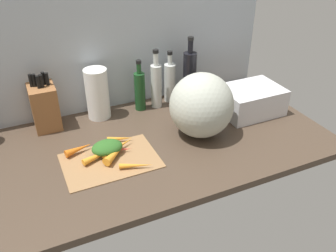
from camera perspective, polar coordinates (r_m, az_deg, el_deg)
ground_plane at (r=151.47cm, az=-6.12°, el=-3.66°), size 170.00×80.00×3.00cm
wall_back at (r=170.62cm, az=-11.10°, el=11.99°), size 170.00×3.00×60.00cm
cutting_board at (r=142.94cm, az=-9.11°, el=-5.39°), size 36.70×25.08×0.80cm
carrot_0 at (r=136.76cm, az=-5.06°, el=-6.25°), size 12.74×6.43×2.02cm
carrot_1 at (r=142.33cm, az=-8.41°, el=-4.40°), size 11.59×10.43×3.59cm
carrot_2 at (r=148.46cm, az=-13.98°, el=-3.55°), size 11.67×5.78×3.01cm
carrot_3 at (r=152.39cm, az=-7.59°, el=-1.99°), size 10.92×5.26×2.20cm
carrot_4 at (r=146.60cm, az=-7.96°, el=-3.32°), size 15.36×9.48×2.99cm
carrot_5 at (r=145.93cm, az=-7.78°, el=-3.71°), size 10.22×5.20×2.07cm
carrot_6 at (r=143.89cm, az=-10.58°, el=-4.43°), size 16.00×7.58×2.62cm
carrot_greens_pile at (r=145.01cm, az=-9.63°, el=-3.37°), size 12.40×9.54×5.24cm
winter_squash at (r=151.66cm, az=5.33°, el=3.28°), size 27.28×26.86×27.86cm
knife_block at (r=166.97cm, az=-18.99°, el=2.98°), size 11.04×13.75×25.41cm
paper_towel_roll at (r=168.46cm, az=-11.13°, el=5.03°), size 10.51×10.51×23.81cm
bottle_0 at (r=173.47cm, az=-4.49°, el=5.69°), size 5.25×5.25×25.21cm
bottle_1 at (r=174.78cm, az=-1.87°, el=6.62°), size 5.28×5.28×29.31cm
bottle_2 at (r=181.14cm, az=0.28°, el=7.06°), size 5.71×5.71×26.22cm
bottle_3 at (r=180.90cm, az=3.43°, el=7.97°), size 6.65×6.65×33.01cm
dish_rack at (r=176.30cm, az=12.93°, el=4.02°), size 28.29×21.50×12.66cm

